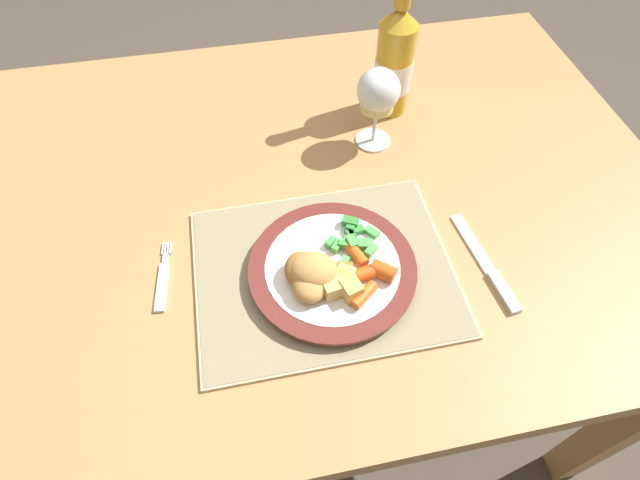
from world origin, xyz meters
name	(u,v)px	position (x,y,z in m)	size (l,w,h in m)	color
ground_plane	(294,366)	(0.00, 0.00, 0.00)	(6.00, 6.00, 0.00)	#4C4238
dining_table	(280,223)	(0.00, 0.00, 0.65)	(1.34, 0.90, 0.74)	#AD7F4C
placemat	(324,271)	(0.05, -0.18, 0.74)	(0.38, 0.30, 0.01)	#CCB789
dinner_plate	(332,269)	(0.06, -0.18, 0.76)	(0.24, 0.24, 0.02)	white
breaded_croquettes	(309,274)	(0.02, -0.20, 0.79)	(0.08, 0.09, 0.04)	#A87033
green_beans_pile	(353,239)	(0.10, -0.15, 0.77)	(0.09, 0.09, 0.02)	#4CA84C
glazed_carrots	(360,272)	(0.09, -0.21, 0.78)	(0.11, 0.11, 0.02)	#CC5119
fork	(163,281)	(-0.19, -0.15, 0.74)	(0.03, 0.12, 0.01)	silver
table_knife	(490,270)	(0.29, -0.22, 0.74)	(0.04, 0.19, 0.01)	silver
wine_glass	(378,94)	(0.19, 0.09, 0.84)	(0.07, 0.07, 0.15)	silver
bottle	(394,61)	(0.25, 0.17, 0.84)	(0.07, 0.07, 0.29)	gold
roast_potatoes	(343,284)	(0.06, -0.23, 0.78)	(0.05, 0.06, 0.03)	#E5BC66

